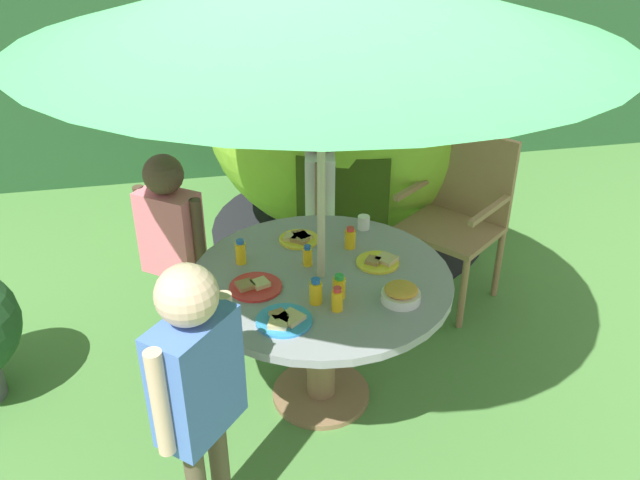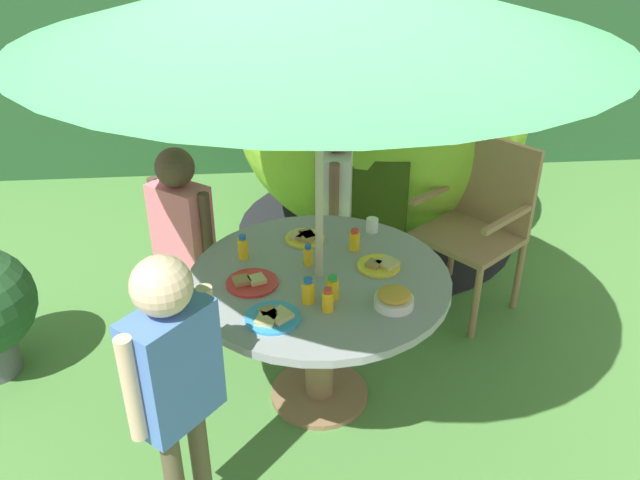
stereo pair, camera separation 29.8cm
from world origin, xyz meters
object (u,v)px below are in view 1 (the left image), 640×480
(dome_tent, at_px, (350,114))
(child_in_pink_shirt, at_px, (171,233))
(juice_bottle_near_left, at_px, (308,256))
(juice_bottle_mid_right, at_px, (339,287))
(child_in_white_shirt, at_px, (320,188))
(juice_bottle_center_front, at_px, (241,252))
(snack_bowl, at_px, (401,294))
(garden_table, at_px, (321,302))
(juice_bottle_far_right, at_px, (316,292))
(cup_near, at_px, (364,222))
(plate_front_edge, at_px, (379,261))
(juice_bottle_mid_left, at_px, (350,238))
(plate_center_back, at_px, (255,286))
(juice_bottle_near_right, at_px, (337,300))
(child_in_blue_shirt, at_px, (197,377))
(plate_far_left, at_px, (284,320))
(plate_back_edge, at_px, (299,238))
(wooden_chair, at_px, (460,208))

(dome_tent, relative_size, child_in_pink_shirt, 2.16)
(juice_bottle_near_left, bearing_deg, juice_bottle_mid_right, -73.68)
(child_in_white_shirt, bearing_deg, juice_bottle_center_front, -25.04)
(snack_bowl, bearing_deg, child_in_pink_shirt, 141.19)
(garden_table, relative_size, juice_bottle_far_right, 10.16)
(dome_tent, xyz_separation_m, juice_bottle_near_left, (-0.61, -1.69, -0.10))
(snack_bowl, distance_m, cup_near, 0.67)
(plate_front_edge, xyz_separation_m, juice_bottle_mid_right, (-0.25, -0.24, 0.04))
(juice_bottle_mid_left, bearing_deg, plate_center_back, -151.81)
(snack_bowl, height_order, juice_bottle_near_right, juice_bottle_near_right)
(juice_bottle_far_right, height_order, juice_bottle_mid_right, juice_bottle_far_right)
(child_in_pink_shirt, xyz_separation_m, juice_bottle_far_right, (0.61, -0.72, 0.04))
(garden_table, relative_size, child_in_pink_shirt, 1.03)
(child_in_pink_shirt, height_order, child_in_blue_shirt, child_in_blue_shirt)
(dome_tent, xyz_separation_m, juice_bottle_near_right, (-0.56, -2.07, -0.09))
(child_in_pink_shirt, bearing_deg, cup_near, 30.54)
(plate_front_edge, xyz_separation_m, juice_bottle_near_right, (-0.28, -0.33, 0.04))
(child_in_blue_shirt, distance_m, juice_bottle_far_right, 0.70)
(garden_table, bearing_deg, juice_bottle_mid_right, -77.68)
(child_in_blue_shirt, distance_m, plate_far_left, 0.51)
(garden_table, relative_size, dome_tent, 0.48)
(plate_center_back, xyz_separation_m, juice_bottle_mid_right, (0.35, -0.14, 0.04))
(child_in_blue_shirt, height_order, plate_front_edge, child_in_blue_shirt)
(dome_tent, xyz_separation_m, plate_far_left, (-0.79, -2.11, -0.14))
(plate_front_edge, relative_size, plate_center_back, 0.86)
(child_in_blue_shirt, xyz_separation_m, plate_back_edge, (0.54, 1.01, -0.06))
(plate_center_back, bearing_deg, plate_back_edge, 55.45)
(dome_tent, bearing_deg, garden_table, -91.38)
(snack_bowl, xyz_separation_m, juice_bottle_near_right, (-0.28, -0.01, 0.01))
(juice_bottle_mid_right, bearing_deg, juice_bottle_mid_left, 69.93)
(garden_table, height_order, juice_bottle_near_left, juice_bottle_near_left)
(plate_far_left, bearing_deg, juice_bottle_near_right, 10.44)
(wooden_chair, xyz_separation_m, juice_bottle_far_right, (-1.08, -1.01, 0.21))
(juice_bottle_mid_right, relative_size, cup_near, 1.57)
(juice_bottle_mid_right, bearing_deg, wooden_chair, 45.34)
(snack_bowl, xyz_separation_m, juice_bottle_near_left, (-0.34, 0.37, 0.01))
(child_in_white_shirt, xyz_separation_m, juice_bottle_far_right, (-0.24, -1.12, 0.04))
(child_in_pink_shirt, relative_size, snack_bowl, 6.87)
(plate_back_edge, height_order, juice_bottle_mid_left, juice_bottle_mid_left)
(juice_bottle_center_front, xyz_separation_m, juice_bottle_mid_right, (0.39, -0.37, -0.01))
(dome_tent, height_order, juice_bottle_mid_right, dome_tent)
(child_in_pink_shirt, xyz_separation_m, juice_bottle_near_left, (0.63, -0.41, 0.03))
(plate_front_edge, xyz_separation_m, plate_back_edge, (-0.33, 0.29, 0.00))
(plate_front_edge, distance_m, juice_bottle_mid_left, 0.21)
(juice_bottle_center_front, bearing_deg, child_in_white_shirt, 53.91)
(juice_bottle_far_right, height_order, juice_bottle_mid_left, juice_bottle_far_right)
(juice_bottle_near_right, relative_size, juice_bottle_far_right, 0.94)
(snack_bowl, distance_m, plate_center_back, 0.65)
(child_in_white_shirt, bearing_deg, plate_front_edge, 18.49)
(child_in_white_shirt, xyz_separation_m, snack_bowl, (0.12, -1.18, 0.02))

